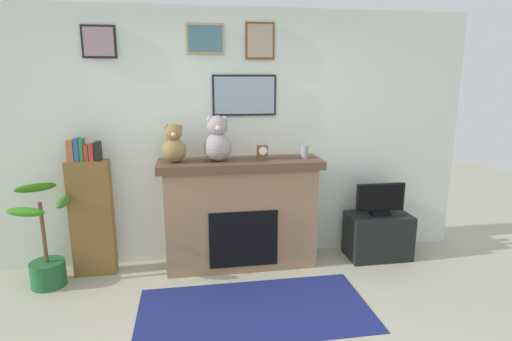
{
  "coord_description": "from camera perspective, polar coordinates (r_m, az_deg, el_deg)",
  "views": [
    {
      "loc": [
        -0.4,
        -2.27,
        1.91
      ],
      "look_at": [
        0.26,
        1.71,
        1.0
      ],
      "focal_mm": 28.73,
      "sensor_mm": 36.0,
      "label": 1
    }
  ],
  "objects": [
    {
      "name": "candle_jar",
      "position": [
        4.19,
        6.79,
        2.63
      ],
      "size": [
        0.08,
        0.08,
        0.13
      ],
      "primitive_type": "cylinder",
      "color": "gray",
      "rests_on": "fireplace"
    },
    {
      "name": "teddy_bear_cream",
      "position": [
        4.01,
        -5.35,
        4.16
      ],
      "size": [
        0.28,
        0.28,
        0.45
      ],
      "color": "gray",
      "rests_on": "fireplace"
    },
    {
      "name": "fireplace",
      "position": [
        4.23,
        -2.17,
        -5.87
      ],
      "size": [
        1.63,
        0.51,
        1.12
      ],
      "color": "#916F4F",
      "rests_on": "ground_plane"
    },
    {
      "name": "potted_plant",
      "position": [
        4.34,
        -27.14,
        -10.28
      ],
      "size": [
        0.51,
        0.56,
        0.96
      ],
      "color": "#1E592D",
      "rests_on": "ground_plane"
    },
    {
      "name": "bookshelf",
      "position": [
        4.31,
        -21.94,
        -5.5
      ],
      "size": [
        0.4,
        0.16,
        1.37
      ],
      "color": "brown",
      "rests_on": "ground_plane"
    },
    {
      "name": "teddy_bear_brown",
      "position": [
        4.01,
        -11.35,
        3.5
      ],
      "size": [
        0.23,
        0.23,
        0.37
      ],
      "color": "olive",
      "rests_on": "fireplace"
    },
    {
      "name": "tv_stand",
      "position": [
        4.69,
        16.6,
        -8.69
      ],
      "size": [
        0.66,
        0.4,
        0.49
      ],
      "primitive_type": "cube",
      "color": "black",
      "rests_on": "ground_plane"
    },
    {
      "name": "television",
      "position": [
        4.56,
        16.93,
        -3.94
      ],
      "size": [
        0.53,
        0.14,
        0.34
      ],
      "color": "black",
      "rests_on": "tv_stand"
    },
    {
      "name": "back_wall",
      "position": [
        4.33,
        -4.09,
        4.62
      ],
      "size": [
        5.2,
        0.15,
        2.6
      ],
      "color": "silver",
      "rests_on": "ground_plane"
    },
    {
      "name": "area_rug",
      "position": [
        3.65,
        -0.18,
        -18.8
      ],
      "size": [
        1.95,
        0.99,
        0.01
      ],
      "primitive_type": "cube",
      "color": "navy",
      "rests_on": "ground_plane"
    },
    {
      "name": "mantel_clock",
      "position": [
        4.09,
        0.88,
        2.54
      ],
      "size": [
        0.1,
        0.08,
        0.14
      ],
      "color": "brown",
      "rests_on": "fireplace"
    }
  ]
}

